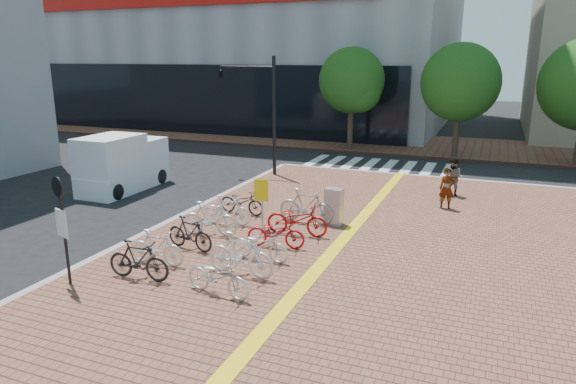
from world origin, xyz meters
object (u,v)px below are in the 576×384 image
at_px(bike_4, 227,210).
at_px(pedestrian_a, 447,189).
at_px(bike_5, 242,202).
at_px(notice_sign, 62,217).
at_px(bike_0, 138,260).
at_px(bike_3, 209,219).
at_px(box_truck, 122,164).
at_px(bike_1, 156,248).
at_px(bike_7, 240,254).
at_px(bike_6, 218,277).
at_px(traffic_light_pole, 249,93).
at_px(bike_8, 260,245).
at_px(yellow_sign, 262,195).
at_px(utility_box, 334,206).
at_px(bike_2, 190,233).
at_px(bike_11, 306,206).
at_px(pedestrian_b, 454,178).
at_px(bike_10, 297,219).
at_px(bike_9, 276,233).

height_order(bike_4, pedestrian_a, pedestrian_a).
xyz_separation_m(bike_5, notice_sign, (-1.29, -6.75, 1.26)).
relative_size(bike_0, bike_3, 0.93).
bearing_deg(pedestrian_a, box_truck, 173.79).
bearing_deg(bike_4, bike_1, 169.58).
relative_size(bike_7, pedestrian_a, 1.25).
bearing_deg(bike_6, bike_3, 40.67).
relative_size(traffic_light_pole, box_truck, 1.30).
xyz_separation_m(bike_7, pedestrian_a, (4.23, 8.11, 0.19)).
bearing_deg(bike_7, bike_8, 0.97).
distance_m(bike_3, yellow_sign, 1.81).
distance_m(bike_4, traffic_light_pole, 8.63).
bearing_deg(utility_box, bike_3, -142.36).
distance_m(bike_2, utility_box, 4.90).
height_order(bike_2, bike_7, bike_7).
bearing_deg(box_truck, bike_11, -11.04).
bearing_deg(bike_6, pedestrian_b, -13.36).
bearing_deg(bike_1, bike_8, -65.73).
bearing_deg(pedestrian_a, bike_1, -142.24).
bearing_deg(box_truck, pedestrian_a, 7.53).
bearing_deg(bike_2, bike_0, -172.36).
distance_m(bike_10, yellow_sign, 1.41).
xyz_separation_m(bike_7, bike_9, (0.04, 2.15, -0.12)).
height_order(bike_7, bike_10, bike_7).
height_order(bike_4, bike_8, bike_4).
relative_size(bike_9, yellow_sign, 1.04).
relative_size(pedestrian_b, yellow_sign, 0.91).
bearing_deg(bike_5, bike_7, -149.83).
xyz_separation_m(bike_9, pedestrian_a, (4.19, 5.96, 0.30)).
height_order(yellow_sign, traffic_light_pole, traffic_light_pole).
relative_size(bike_0, yellow_sign, 1.03).
xyz_separation_m(bike_8, notice_sign, (-3.69, -3.12, 1.27)).
relative_size(bike_8, traffic_light_pole, 0.31).
bearing_deg(bike_7, notice_sign, 121.37).
distance_m(bike_3, bike_10, 2.71).
bearing_deg(bike_6, bike_9, 7.23).
xyz_separation_m(bike_3, pedestrian_b, (6.59, 7.71, 0.20)).
bearing_deg(pedestrian_b, bike_7, -100.99).
relative_size(bike_4, bike_11, 0.86).
xyz_separation_m(bike_5, bike_7, (2.37, -4.72, 0.12)).
bearing_deg(bike_2, bike_10, -37.18).
xyz_separation_m(bike_3, bike_4, (-0.00, 1.13, -0.05)).
relative_size(bike_10, bike_11, 1.01).
relative_size(bike_8, bike_11, 0.87).
bearing_deg(bike_10, yellow_sign, 80.04).
height_order(bike_2, bike_5, bike_2).
relative_size(notice_sign, traffic_light_pole, 0.50).
xyz_separation_m(utility_box, yellow_sign, (-1.99, -1.31, 0.53)).
distance_m(bike_1, pedestrian_a, 10.63).
relative_size(bike_9, bike_11, 0.89).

